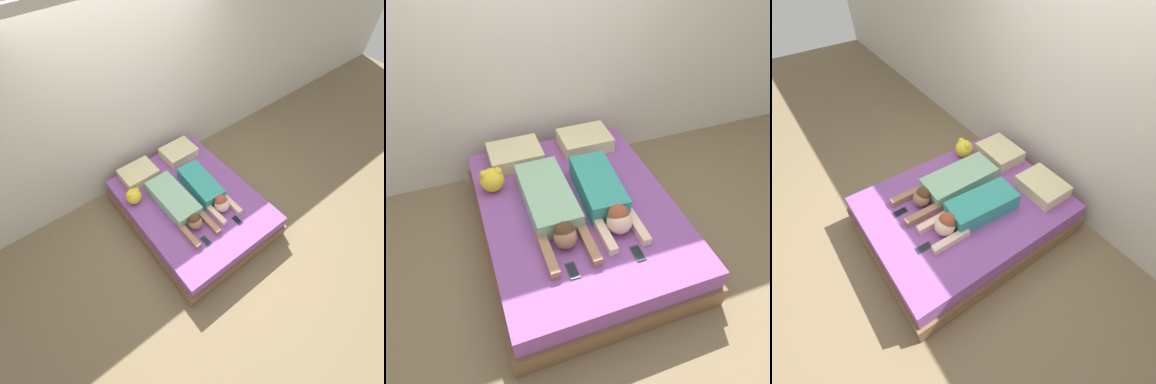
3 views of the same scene
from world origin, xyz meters
TOP-DOWN VIEW (x-y plane):
  - ground_plane at (0.00, 0.00)m, footprint 12.00×12.00m
  - wall_back at (0.00, 1.15)m, footprint 12.00×0.06m
  - bed at (0.00, 0.00)m, footprint 1.58×2.00m
  - pillow_head_left at (-0.34, 0.76)m, footprint 0.47×0.37m
  - pillow_head_right at (0.34, 0.76)m, footprint 0.47×0.37m
  - person_left at (-0.23, 0.00)m, footprint 0.38×1.11m
  - person_right at (0.20, -0.05)m, footprint 0.36×0.99m
  - cell_phone_left at (-0.25, -0.59)m, footprint 0.07×0.14m
  - cell_phone_right at (0.24, -0.61)m, footprint 0.07×0.14m
  - plush_toy at (-0.61, 0.43)m, footprint 0.20×0.20m

SIDE VIEW (x-z plane):
  - ground_plane at x=0.00m, z-range 0.00..0.00m
  - bed at x=0.00m, z-range 0.00..0.38m
  - cell_phone_left at x=-0.25m, z-range 0.39..0.40m
  - cell_phone_right at x=0.24m, z-range 0.39..0.40m
  - pillow_head_left at x=-0.34m, z-range 0.39..0.52m
  - pillow_head_right at x=0.34m, z-range 0.39..0.52m
  - person_left at x=-0.23m, z-range 0.37..0.57m
  - person_right at x=0.20m, z-range 0.37..0.59m
  - plush_toy at x=-0.61m, z-range 0.39..0.60m
  - wall_back at x=0.00m, z-range 0.00..2.60m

